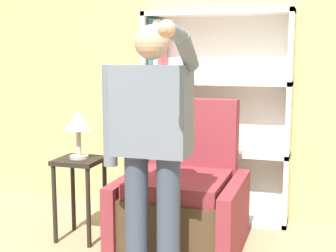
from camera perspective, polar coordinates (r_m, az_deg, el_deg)
The scene contains 6 objects.
wall_back at distance 4.37m, azimuth 6.79°, elevation 7.32°, with size 8.00×0.06×2.80m.
bookcase at distance 4.29m, azimuth 4.25°, elevation 0.79°, with size 1.33×0.28×1.88m.
armchair at distance 3.69m, azimuth 1.88°, elevation -9.16°, with size 0.93×0.90×1.14m.
person_standing at distance 2.89m, azimuth -2.07°, elevation -1.74°, with size 0.63×0.78×1.67m.
side_table at distance 3.87m, azimuth -10.71°, elevation -6.20°, with size 0.35×0.35×0.67m.
table_lamp at distance 3.78m, azimuth -10.89°, elevation 0.29°, with size 0.24×0.24×0.38m.
Camera 1 is at (0.83, -2.26, 1.47)m, focal length 50.00 mm.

